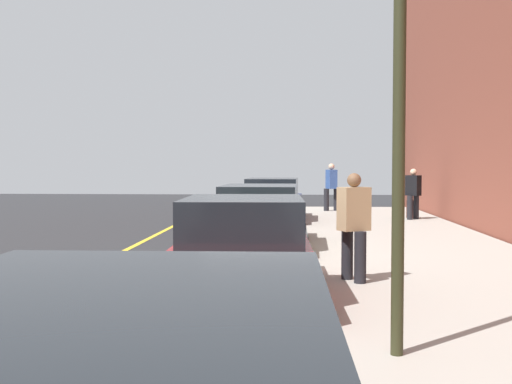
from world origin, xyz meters
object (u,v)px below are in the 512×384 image
parked_car_navy (273,201)px  pedestrian_black_coat (413,192)px  pedestrian_blue_coat (331,186)px  parked_car_green (260,219)px  parked_car_red (244,251)px  rolling_suitcase (410,209)px  traffic_light_pole (400,31)px  pedestrian_tan_coat (354,224)px

parked_car_navy → pedestrian_black_coat: 4.65m
pedestrian_blue_coat → parked_car_green: bearing=168.7°
pedestrian_blue_coat → pedestrian_black_coat: (-3.76, -2.48, -0.09)m
parked_car_red → rolling_suitcase: parked_car_red is taller
parked_car_navy → pedestrian_blue_coat: (4.08, -2.15, 0.38)m
rolling_suitcase → traffic_light_pole: bearing=169.5°
rolling_suitcase → pedestrian_tan_coat: bearing=165.9°
pedestrian_blue_coat → pedestrian_tan_coat: (-15.13, 0.49, -0.09)m
pedestrian_blue_coat → pedestrian_black_coat: size_ratio=1.10×
pedestrian_blue_coat → parked_car_red: bearing=172.6°
traffic_light_pole → rolling_suitcase: (15.67, -2.91, -2.76)m
parked_car_red → pedestrian_tan_coat: 1.98m
parked_car_red → parked_car_navy: same height
pedestrian_black_coat → parked_car_red: bearing=159.8°
pedestrian_blue_coat → traffic_light_pole: bearing=178.7°
parked_car_navy → pedestrian_blue_coat: size_ratio=2.54×
pedestrian_tan_coat → parked_car_green: bearing=21.9°
parked_car_green → pedestrian_blue_coat: bearing=-11.3°
pedestrian_black_coat → parked_car_navy: bearing=93.9°
parked_car_red → traffic_light_pole: 4.05m
parked_car_navy → pedestrian_black_coat: (0.32, -4.63, 0.28)m
parked_car_red → pedestrian_blue_coat: size_ratio=2.26×
parked_car_red → pedestrian_blue_coat: (16.24, -2.11, 0.38)m
parked_car_red → pedestrian_blue_coat: bearing=-7.4°
parked_car_red → parked_car_navy: 12.16m
pedestrian_black_coat → rolling_suitcase: (0.46, 0.00, -0.59)m
traffic_light_pole → pedestrian_black_coat: bearing=-10.8°
parked_car_navy → pedestrian_tan_coat: (-11.05, -1.65, 0.29)m
pedestrian_black_coat → pedestrian_tan_coat: bearing=165.3°
parked_car_green → traffic_light_pole: traffic_light_pole is taller
pedestrian_tan_coat → traffic_light_pole: traffic_light_pole is taller
parked_car_red → rolling_suitcase: 13.73m
pedestrian_blue_coat → rolling_suitcase: 4.18m
pedestrian_black_coat → pedestrian_tan_coat: size_ratio=1.00×
parked_car_red → parked_car_green: same height
pedestrian_tan_coat → rolling_suitcase: bearing=-14.1°
pedestrian_blue_coat → pedestrian_tan_coat: bearing=178.1°
pedestrian_black_coat → rolling_suitcase: pedestrian_black_coat is taller
parked_car_green → rolling_suitcase: size_ratio=4.75×
parked_car_navy → pedestrian_blue_coat: 4.63m
pedestrian_black_coat → pedestrian_blue_coat: bearing=33.4°
parked_car_red → parked_car_navy: bearing=0.2°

